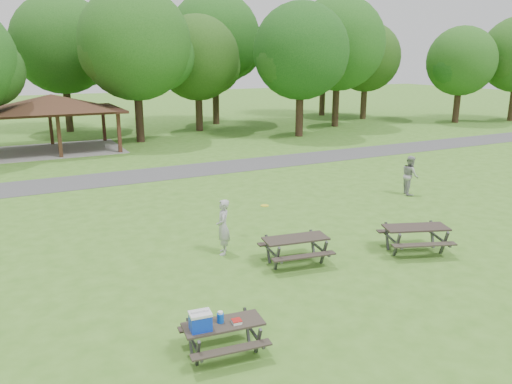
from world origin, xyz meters
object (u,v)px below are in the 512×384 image
(picnic_table_near, at_px, (216,327))
(frisbee_thrower, at_px, (223,227))
(frisbee_catcher, at_px, (410,175))
(picnic_table_middle, at_px, (296,244))

(picnic_table_near, height_order, frisbee_thrower, frisbee_thrower)
(picnic_table_near, height_order, frisbee_catcher, frisbee_catcher)
(picnic_table_middle, bearing_deg, frisbee_thrower, 134.13)
(picnic_table_near, bearing_deg, frisbee_thrower, 65.25)
(picnic_table_middle, bearing_deg, picnic_table_near, -139.49)
(picnic_table_middle, xyz_separation_m, frisbee_thrower, (-1.66, 1.71, 0.27))
(frisbee_thrower, bearing_deg, picnic_table_middle, 67.64)
(picnic_table_middle, xyz_separation_m, frisbee_catcher, (8.81, 4.45, 0.27))
(picnic_table_near, bearing_deg, picnic_table_middle, 40.51)
(frisbee_thrower, xyz_separation_m, frisbee_catcher, (10.47, 2.74, -0.00))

